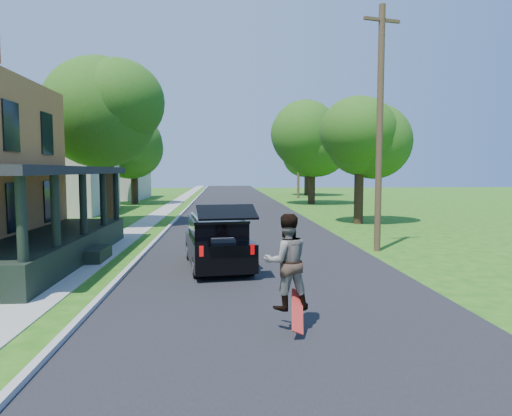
{
  "coord_description": "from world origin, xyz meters",
  "views": [
    {
      "loc": [
        -1.21,
        -9.28,
        2.99
      ],
      "look_at": [
        -0.33,
        3.0,
        1.98
      ],
      "focal_mm": 32.0,
      "sensor_mm": 36.0,
      "label": 1
    }
  ],
  "objects": [
    {
      "name": "ground",
      "position": [
        0.0,
        0.0,
        0.0
      ],
      "size": [
        140.0,
        140.0,
        0.0
      ],
      "primitive_type": "plane",
      "color": "#1F5511",
      "rests_on": "ground"
    },
    {
      "name": "street",
      "position": [
        0.0,
        20.0,
        0.0
      ],
      "size": [
        8.0,
        120.0,
        0.02
      ],
      "primitive_type": "cube",
      "color": "black",
      "rests_on": "ground"
    },
    {
      "name": "curb",
      "position": [
        -4.05,
        20.0,
        0.0
      ],
      "size": [
        0.15,
        120.0,
        0.12
      ],
      "primitive_type": "cube",
      "color": "#A0A09B",
      "rests_on": "ground"
    },
    {
      "name": "sidewalk",
      "position": [
        -5.6,
        20.0,
        0.0
      ],
      "size": [
        1.3,
        120.0,
        0.03
      ],
      "primitive_type": "cube",
      "color": "gray",
      "rests_on": "ground"
    },
    {
      "name": "neighbor_house_mid",
      "position": [
        -13.5,
        24.0,
        4.19
      ],
      "size": [
        12.78,
        12.78,
        8.3
      ],
      "color": "beige",
      "rests_on": "ground"
    },
    {
      "name": "neighbor_house_far",
      "position": [
        -13.5,
        40.0,
        4.19
      ],
      "size": [
        12.78,
        12.78,
        8.3
      ],
      "color": "beige",
      "rests_on": "ground"
    },
    {
      "name": "black_suv",
      "position": [
        -1.4,
        4.7,
        0.79
      ],
      "size": [
        2.26,
        4.63,
        2.07
      ],
      "rotation": [
        0.0,
        0.0,
        0.14
      ],
      "color": "black",
      "rests_on": "ground"
    },
    {
      "name": "skateboarder",
      "position": [
        -0.04,
        -0.98,
        1.3
      ],
      "size": [
        0.96,
        0.8,
        1.79
      ],
      "rotation": [
        0.0,
        0.0,
        3.3
      ],
      "color": "black",
      "rests_on": "ground"
    },
    {
      "name": "skateboard",
      "position": [
        0.12,
        -1.27,
        0.42
      ],
      "size": [
        0.31,
        0.73,
        0.7
      ],
      "rotation": [
        0.0,
        0.0,
        0.29
      ],
      "color": "#B2170F",
      "rests_on": "ground"
    },
    {
      "name": "tree_left_mid",
      "position": [
        -7.4,
        15.68,
        6.16
      ],
      "size": [
        7.15,
        6.85,
        9.29
      ],
      "rotation": [
        0.0,
        0.0,
        0.28
      ],
      "color": "black",
      "rests_on": "ground"
    },
    {
      "name": "tree_left_far",
      "position": [
        -9.18,
        32.38,
        5.74
      ],
      "size": [
        6.84,
        7.07,
        8.7
      ],
      "rotation": [
        0.0,
        0.0,
        -0.39
      ],
      "color": "black",
      "rests_on": "ground"
    },
    {
      "name": "tree_right_near",
      "position": [
        6.38,
        15.89,
        4.86
      ],
      "size": [
        5.57,
        5.81,
        7.28
      ],
      "rotation": [
        0.0,
        0.0,
        -0.39
      ],
      "color": "black",
      "rests_on": "ground"
    },
    {
      "name": "tree_right_mid",
      "position": [
        6.69,
        31.27,
        6.1
      ],
      "size": [
        7.79,
        7.99,
        9.5
      ],
      "rotation": [
        0.0,
        0.0,
        -0.36
      ],
      "color": "black",
      "rests_on": "ground"
    },
    {
      "name": "tree_right_far",
      "position": [
        8.85,
        45.43,
        5.15
      ],
      "size": [
        7.14,
        7.28,
        8.21
      ],
      "rotation": [
        0.0,
        0.0,
        -0.41
      ],
      "color": "black",
      "rests_on": "ground"
    },
    {
      "name": "utility_pole_near",
      "position": [
        4.5,
        7.16,
        4.59
      ],
      "size": [
        1.44,
        0.44,
        8.92
      ],
      "rotation": [
        0.0,
        0.0,
        0.23
      ],
      "color": "#432E1F",
      "rests_on": "ground"
    },
    {
      "name": "utility_pole_far",
      "position": [
        6.95,
        39.92,
        4.62
      ],
      "size": [
        1.63,
        0.35,
        8.96
      ],
      "rotation": [
        0.0,
        0.0,
        0.14
      ],
      "color": "#432E1F",
      "rests_on": "ground"
    }
  ]
}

